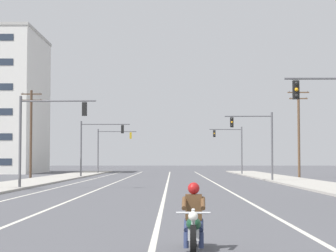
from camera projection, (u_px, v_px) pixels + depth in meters
name	position (u px, v px, depth m)	size (l,w,h in m)	color
lane_stripe_center	(167.00, 183.00, 52.42)	(0.16, 100.00, 0.01)	beige
lane_stripe_left	(113.00, 183.00, 52.46)	(0.16, 100.00, 0.01)	beige
lane_stripe_right	(215.00, 183.00, 52.39)	(0.16, 100.00, 0.01)	beige
lane_stripe_far_left	(75.00, 183.00, 52.48)	(0.16, 100.00, 0.01)	beige
sidewalk_kerb_right	(317.00, 185.00, 47.35)	(4.40, 110.00, 0.14)	#ADA89E
sidewalk_kerb_left	(14.00, 185.00, 47.52)	(4.40, 110.00, 0.14)	#ADA89E
motorcycle_with_rider	(194.00, 224.00, 13.63)	(0.70, 2.19, 1.46)	black
traffic_signal_near_left	(42.00, 127.00, 42.25)	(5.16, 0.48, 6.20)	#56565B
traffic_signal_mid_right	(258.00, 136.00, 56.96)	(4.30, 0.37, 6.20)	#56565B
traffic_signal_mid_left	(95.00, 140.00, 70.08)	(5.46, 0.37, 6.20)	#56565B
traffic_signal_far_right	(233.00, 143.00, 82.08)	(4.28, 0.57, 6.20)	#56565B
traffic_signal_far_left	(109.00, 144.00, 88.14)	(5.39, 0.63, 6.20)	#56565B
utility_pole_right_far	(299.00, 130.00, 66.77)	(2.27, 0.26, 9.43)	brown
utility_pole_left_far	(31.00, 131.00, 66.51)	(2.31, 0.26, 9.22)	#4C3828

